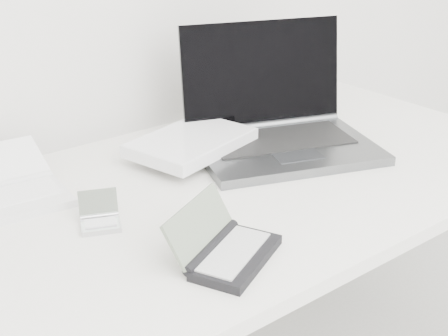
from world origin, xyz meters
TOP-DOWN VIEW (x-y plane):
  - desk at (0.00, 1.55)m, footprint 1.60×0.80m
  - laptop_large at (0.18, 1.66)m, footprint 0.63×0.47m
  - netbook_open_white at (-0.41, 1.78)m, footprint 0.25×0.31m
  - pda_silver at (-0.30, 1.55)m, footprint 0.10×0.10m
  - palmtop_charcoal at (-0.19, 1.30)m, footprint 0.23×0.21m

SIDE VIEW (x-z plane):
  - desk at x=0.00m, z-range 0.32..1.05m
  - pda_silver at x=-0.30m, z-range 0.71..0.77m
  - netbook_open_white at x=-0.41m, z-range 0.71..0.78m
  - palmtop_charcoal at x=-0.19m, z-range 0.70..0.80m
  - laptop_large at x=0.18m, z-range 0.63..0.92m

